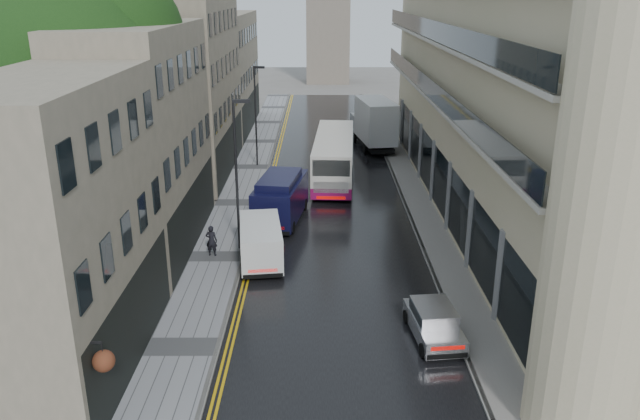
{
  "coord_description": "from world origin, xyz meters",
  "views": [
    {
      "loc": [
        -0.8,
        -9.2,
        12.63
      ],
      "look_at": [
        -0.74,
        18.0,
        2.98
      ],
      "focal_mm": 35.0,
      "sensor_mm": 36.0,
      "label": 1
    }
  ],
  "objects_px": {
    "tree_near": "(71,117)",
    "cream_bus": "(314,170)",
    "tree_far": "(149,90)",
    "pedestrian": "(212,241)",
    "silver_hatchback": "(424,340)",
    "lamp_post_near": "(237,177)",
    "white_van": "(243,257)",
    "white_lorry": "(365,128)",
    "lamp_post_far": "(256,117)",
    "navy_van": "(255,207)"
  },
  "relations": [
    {
      "from": "tree_near",
      "to": "cream_bus",
      "type": "xyz_separation_m",
      "value": [
        11.42,
        9.91,
        -5.39
      ]
    },
    {
      "from": "tree_far",
      "to": "pedestrian",
      "type": "height_order",
      "value": "tree_far"
    },
    {
      "from": "tree_far",
      "to": "cream_bus",
      "type": "height_order",
      "value": "tree_far"
    },
    {
      "from": "cream_bus",
      "to": "silver_hatchback",
      "type": "bearing_deg",
      "value": -74.96
    },
    {
      "from": "tree_near",
      "to": "lamp_post_near",
      "type": "xyz_separation_m",
      "value": [
        7.65,
        0.25,
        -3.04
      ]
    },
    {
      "from": "tree_near",
      "to": "white_van",
      "type": "xyz_separation_m",
      "value": [
        8.2,
        -2.95,
        -5.91
      ]
    },
    {
      "from": "white_lorry",
      "to": "pedestrian",
      "type": "distance_m",
      "value": 22.68
    },
    {
      "from": "cream_bus",
      "to": "silver_hatchback",
      "type": "distance_m",
      "value": 19.96
    },
    {
      "from": "white_van",
      "to": "lamp_post_far",
      "type": "relative_size",
      "value": 0.61
    },
    {
      "from": "white_lorry",
      "to": "silver_hatchback",
      "type": "bearing_deg",
      "value": -98.58
    },
    {
      "from": "lamp_post_near",
      "to": "lamp_post_far",
      "type": "height_order",
      "value": "lamp_post_near"
    },
    {
      "from": "tree_near",
      "to": "pedestrian",
      "type": "height_order",
      "value": "tree_near"
    },
    {
      "from": "navy_van",
      "to": "lamp_post_far",
      "type": "relative_size",
      "value": 0.77
    },
    {
      "from": "navy_van",
      "to": "lamp_post_near",
      "type": "bearing_deg",
      "value": -93.56
    },
    {
      "from": "lamp_post_far",
      "to": "navy_van",
      "type": "bearing_deg",
      "value": -75.13
    },
    {
      "from": "white_lorry",
      "to": "lamp_post_near",
      "type": "relative_size",
      "value": 1.04
    },
    {
      "from": "cream_bus",
      "to": "tree_far",
      "type": "bearing_deg",
      "value": 167.68
    },
    {
      "from": "tree_far",
      "to": "white_lorry",
      "type": "bearing_deg",
      "value": 25.04
    },
    {
      "from": "white_van",
      "to": "lamp_post_near",
      "type": "distance_m",
      "value": 4.33
    },
    {
      "from": "navy_van",
      "to": "pedestrian",
      "type": "height_order",
      "value": "navy_van"
    },
    {
      "from": "silver_hatchback",
      "to": "lamp_post_near",
      "type": "height_order",
      "value": "lamp_post_near"
    },
    {
      "from": "tree_near",
      "to": "navy_van",
      "type": "relative_size",
      "value": 2.49
    },
    {
      "from": "white_van",
      "to": "pedestrian",
      "type": "height_order",
      "value": "white_van"
    },
    {
      "from": "tree_far",
      "to": "cream_bus",
      "type": "xyz_separation_m",
      "value": [
        11.12,
        -3.09,
        -4.68
      ]
    },
    {
      "from": "lamp_post_near",
      "to": "tree_far",
      "type": "bearing_deg",
      "value": 114.35
    },
    {
      "from": "white_van",
      "to": "tree_far",
      "type": "bearing_deg",
      "value": 109.22
    },
    {
      "from": "tree_far",
      "to": "lamp_post_near",
      "type": "height_order",
      "value": "tree_far"
    },
    {
      "from": "pedestrian",
      "to": "lamp_post_far",
      "type": "xyz_separation_m",
      "value": [
        0.67,
        16.97,
        2.86
      ]
    },
    {
      "from": "tree_far",
      "to": "navy_van",
      "type": "distance_m",
      "value": 13.75
    },
    {
      "from": "navy_van",
      "to": "cream_bus",
      "type": "bearing_deg",
      "value": 74.35
    },
    {
      "from": "cream_bus",
      "to": "white_lorry",
      "type": "xyz_separation_m",
      "value": [
        4.03,
        10.17,
        0.54
      ]
    },
    {
      "from": "silver_hatchback",
      "to": "lamp_post_near",
      "type": "distance_m",
      "value": 13.01
    },
    {
      "from": "tree_far",
      "to": "pedestrian",
      "type": "xyz_separation_m",
      "value": [
        6.09,
        -13.68,
        -5.32
      ]
    },
    {
      "from": "white_van",
      "to": "navy_van",
      "type": "height_order",
      "value": "navy_van"
    },
    {
      "from": "tree_near",
      "to": "cream_bus",
      "type": "distance_m",
      "value": 16.05
    },
    {
      "from": "tree_near",
      "to": "white_lorry",
      "type": "relative_size",
      "value": 1.76
    },
    {
      "from": "navy_van",
      "to": "lamp_post_far",
      "type": "height_order",
      "value": "lamp_post_far"
    },
    {
      "from": "tree_near",
      "to": "navy_van",
      "type": "bearing_deg",
      "value": 18.98
    },
    {
      "from": "silver_hatchback",
      "to": "navy_van",
      "type": "bearing_deg",
      "value": 114.26
    },
    {
      "from": "white_lorry",
      "to": "navy_van",
      "type": "bearing_deg",
      "value": -121.45
    },
    {
      "from": "cream_bus",
      "to": "navy_van",
      "type": "height_order",
      "value": "cream_bus"
    },
    {
      "from": "cream_bus",
      "to": "white_van",
      "type": "xyz_separation_m",
      "value": [
        -3.22,
        -12.85,
        -0.52
      ]
    },
    {
      "from": "cream_bus",
      "to": "lamp_post_near",
      "type": "height_order",
      "value": "lamp_post_near"
    },
    {
      "from": "silver_hatchback",
      "to": "pedestrian",
      "type": "distance_m",
      "value": 12.76
    },
    {
      "from": "tree_near",
      "to": "silver_hatchback",
      "type": "xyz_separation_m",
      "value": [
        15.5,
        -9.62,
        -6.26
      ]
    },
    {
      "from": "cream_bus",
      "to": "navy_van",
      "type": "xyz_separation_m",
      "value": [
        -3.21,
        -7.08,
        -0.11
      ]
    },
    {
      "from": "silver_hatchback",
      "to": "lamp_post_far",
      "type": "distance_m",
      "value": 27.42
    },
    {
      "from": "tree_near",
      "to": "white_van",
      "type": "height_order",
      "value": "tree_near"
    },
    {
      "from": "pedestrian",
      "to": "cream_bus",
      "type": "bearing_deg",
      "value": -107.73
    },
    {
      "from": "tree_far",
      "to": "lamp_post_near",
      "type": "xyz_separation_m",
      "value": [
        7.35,
        -12.75,
        -2.33
      ]
    }
  ]
}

